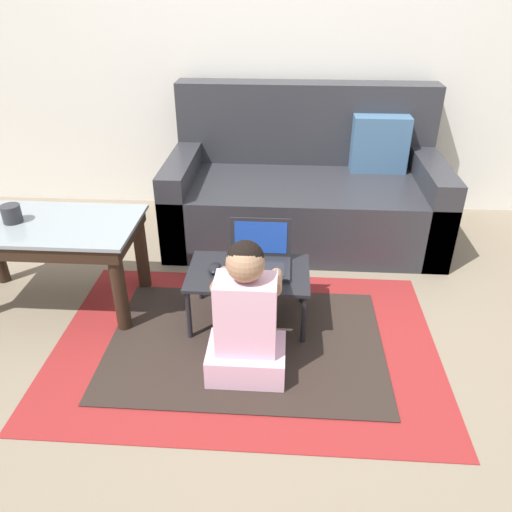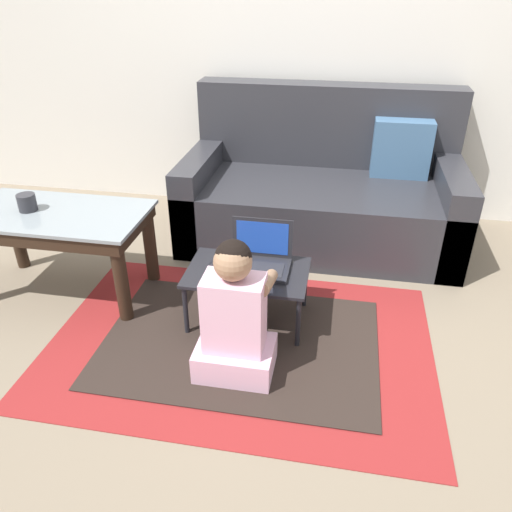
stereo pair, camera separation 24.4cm
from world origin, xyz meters
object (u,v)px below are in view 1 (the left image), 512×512
at_px(couch, 305,189).
at_px(laptop_desk, 248,277).
at_px(laptop, 260,261).
at_px(coffee_table, 46,237).
at_px(person_seated, 246,319).
at_px(computer_mouse, 215,268).
at_px(cup_on_table, 12,214).

bearing_deg(couch, laptop_desk, -105.81).
distance_m(couch, laptop, 1.03).
xyz_separation_m(couch, coffee_table, (-1.33, -0.95, 0.09)).
distance_m(coffee_table, person_seated, 1.16).
distance_m(couch, computer_mouse, 1.14).
bearing_deg(computer_mouse, laptop, 13.18).
bearing_deg(laptop_desk, laptop, 39.47).
bearing_deg(couch, computer_mouse, -113.59).
height_order(coffee_table, laptop, laptop).
xyz_separation_m(coffee_table, laptop, (1.09, -0.05, -0.07)).
height_order(laptop, computer_mouse, laptop).
xyz_separation_m(computer_mouse, person_seated, (0.18, -0.37, -0.02)).
relative_size(couch, cup_on_table, 18.51).
bearing_deg(couch, person_seated, -100.94).
bearing_deg(computer_mouse, coffee_table, 173.71).
xyz_separation_m(laptop_desk, person_seated, (0.02, -0.38, 0.03)).
relative_size(couch, person_seated, 2.62).
relative_size(laptop_desk, laptop, 1.97).
bearing_deg(coffee_table, couch, 35.61).
bearing_deg(person_seated, laptop_desk, 93.07).
xyz_separation_m(laptop_desk, laptop, (0.05, 0.04, 0.07)).
height_order(laptop_desk, computer_mouse, computer_mouse).
xyz_separation_m(laptop, cup_on_table, (-1.23, 0.04, 0.20)).
height_order(coffee_table, cup_on_table, cup_on_table).
bearing_deg(laptop, coffee_table, 177.60).
bearing_deg(cup_on_table, computer_mouse, -5.14).
bearing_deg(person_seated, coffee_table, 156.09).
relative_size(coffee_table, laptop, 3.13).
distance_m(couch, coffee_table, 1.64).
distance_m(laptop, cup_on_table, 1.24).
distance_m(laptop_desk, computer_mouse, 0.17).
relative_size(laptop_desk, cup_on_table, 6.38).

